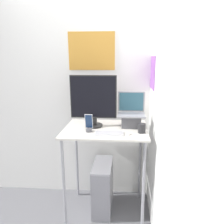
% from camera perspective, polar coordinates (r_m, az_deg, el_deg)
% --- Properties ---
extents(wall_back, '(6.00, 0.06, 2.60)m').
position_cam_1_polar(wall_back, '(2.68, -0.87, 4.11)').
color(wall_back, white).
rests_on(wall_back, ground_plane).
extents(wall_side_right, '(0.06, 6.00, 2.60)m').
position_cam_1_polar(wall_side_right, '(1.96, 12.87, 0.09)').
color(wall_side_right, white).
rests_on(wall_side_right, ground_plane).
extents(desk, '(0.89, 0.67, 1.03)m').
position_cam_1_polar(desk, '(2.38, -1.65, -7.24)').
color(desk, beige).
rests_on(desk, ground_plane).
extents(laptop, '(0.29, 0.25, 0.37)m').
position_cam_1_polar(laptop, '(2.38, 5.03, -1.41)').
color(laptop, '#4C4C51').
rests_on(laptop, desk).
extents(monitor, '(0.50, 0.19, 0.56)m').
position_cam_1_polar(monitor, '(2.35, -4.87, 2.55)').
color(monitor, black).
rests_on(monitor, desk).
extents(keyboard, '(0.28, 0.12, 0.02)m').
position_cam_1_polar(keyboard, '(2.16, -0.77, -5.59)').
color(keyboard, silver).
rests_on(keyboard, desk).
extents(mouse, '(0.03, 0.06, 0.02)m').
position_cam_1_polar(mouse, '(2.14, 4.46, -5.66)').
color(mouse, white).
rests_on(mouse, desk).
extents(cell_phone, '(0.08, 0.07, 0.18)m').
position_cam_1_polar(cell_phone, '(2.23, -6.08, -3.59)').
color(cell_phone, '#4C4C51').
rests_on(cell_phone, desk).
extents(computer_tower, '(0.21, 0.48, 0.58)m').
position_cam_1_polar(computer_tower, '(2.71, -2.45, -18.92)').
color(computer_tower, gray).
rests_on(computer_tower, ground_plane).
extents(mug, '(0.08, 0.08, 0.10)m').
position_cam_1_polar(mug, '(2.21, 7.78, -4.20)').
color(mug, '#262628').
rests_on(mug, desk).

